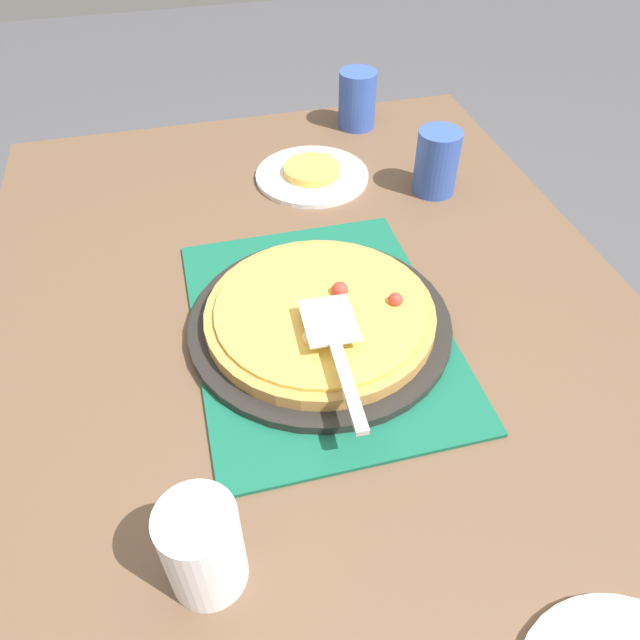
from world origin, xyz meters
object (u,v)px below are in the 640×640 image
plate_near_left (312,176)px  served_slice_left (312,170)px  cup_near (437,162)px  cup_corner (203,548)px  pizza_pan (320,323)px  pizza (320,314)px  pizza_server (336,346)px  cup_far (357,99)px

plate_near_left → served_slice_left: bearing=0.0°
cup_near → cup_corner: size_ratio=1.00×
pizza_pan → served_slice_left: (0.41, -0.09, 0.01)m
cup_near → cup_corner: bearing=141.7°
plate_near_left → pizza: bearing=168.0°
pizza_pan → served_slice_left: size_ratio=3.45×
pizza_pan → plate_near_left: (0.41, -0.09, -0.01)m
served_slice_left → cup_corner: cup_corner is taller
pizza → pizza_server: pizza_server is taller
pizza → plate_near_left: 0.42m
pizza → cup_far: 0.65m
plate_near_left → served_slice_left: size_ratio=2.00×
cup_near → pizza: bearing=136.1°
pizza_pan → served_slice_left: served_slice_left is taller
pizza_pan → cup_far: cup_far is taller
pizza_pan → plate_near_left: pizza_pan is taller
plate_near_left → cup_near: size_ratio=1.83×
served_slice_left → pizza_server: pizza_server is taller
pizza_pan → pizza: bearing=-156.9°
plate_near_left → pizza_server: size_ratio=0.95×
cup_near → cup_far: size_ratio=1.00×
plate_near_left → cup_corner: cup_corner is taller
pizza_server → plate_near_left: bearing=-10.3°
pizza_pan → cup_far: bearing=-21.3°
pizza → cup_corner: (-0.32, 0.20, 0.03)m
served_slice_left → cup_near: bearing=-115.1°
plate_near_left → pizza_server: 0.52m
cup_far → pizza_server: 0.74m
served_slice_left → cup_corner: bearing=158.6°
cup_far → cup_corner: bearing=154.8°
pizza_pan → pizza_server: size_ratio=1.64×
plate_near_left → cup_corner: (-0.73, 0.29, 0.06)m
served_slice_left → plate_near_left: bearing=0.0°
served_slice_left → cup_corner: 0.79m
served_slice_left → cup_near: (-0.10, -0.21, 0.04)m
cup_near → cup_corner: 0.81m
pizza_pan → cup_far: size_ratio=3.17×
plate_near_left → cup_corner: bearing=158.6°
cup_corner → cup_far: bearing=-25.2°
cup_near → pizza_server: 0.51m
pizza_pan → plate_near_left: bearing=-12.1°
served_slice_left → cup_far: size_ratio=0.92×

